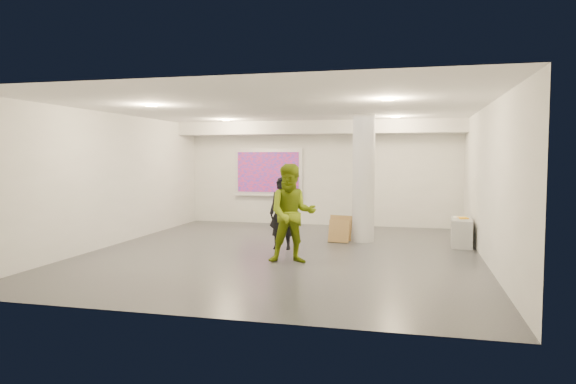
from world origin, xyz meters
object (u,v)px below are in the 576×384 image
(woman, at_px, (282,213))
(man, at_px, (292,214))
(credenza, at_px, (461,232))
(projection_screen, at_px, (268,173))
(column, at_px, (364,178))

(woman, relative_size, man, 0.84)
(credenza, bearing_deg, projection_screen, 155.96)
(column, bearing_deg, man, -111.04)
(column, distance_m, woman, 2.28)
(projection_screen, distance_m, credenza, 6.10)
(column, bearing_deg, projection_screen, 139.44)
(column, relative_size, credenza, 2.84)
(credenza, bearing_deg, column, -178.94)
(column, xyz_separation_m, woman, (-1.62, -1.44, -0.71))
(projection_screen, xyz_separation_m, man, (2.02, -5.46, -0.59))
(credenza, distance_m, woman, 4.10)
(projection_screen, bearing_deg, column, -40.56)
(woman, bearing_deg, projection_screen, 106.88)
(woman, height_order, man, man)
(projection_screen, bearing_deg, credenza, -27.21)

